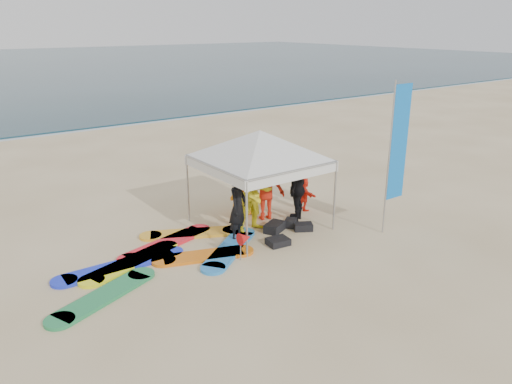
{
  "coord_description": "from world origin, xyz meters",
  "views": [
    {
      "loc": [
        -5.99,
        -6.34,
        4.97
      ],
      "look_at": [
        0.51,
        2.6,
        1.2
      ],
      "focal_mm": 35.0,
      "sensor_mm": 36.0,
      "label": 1
    }
  ],
  "objects_px": {
    "person_yellow": "(256,194)",
    "marker_pennant": "(245,238)",
    "person_orange_b": "(242,184)",
    "person_black_a": "(238,207)",
    "feather_flag": "(398,145)",
    "surfboard_spread": "(165,257)",
    "person_black_b": "(297,188)",
    "person_seated": "(304,194)",
    "canopy_tent": "(260,131)",
    "person_orange_a": "(265,188)"
  },
  "relations": [
    {
      "from": "feather_flag",
      "to": "person_seated",
      "type": "bearing_deg",
      "value": 109.19
    },
    {
      "from": "person_yellow",
      "to": "person_orange_b",
      "type": "distance_m",
      "value": 1.05
    },
    {
      "from": "person_yellow",
      "to": "marker_pennant",
      "type": "distance_m",
      "value": 1.69
    },
    {
      "from": "person_orange_a",
      "to": "person_orange_b",
      "type": "relative_size",
      "value": 0.95
    },
    {
      "from": "person_orange_b",
      "to": "marker_pennant",
      "type": "relative_size",
      "value": 2.83
    },
    {
      "from": "person_yellow",
      "to": "person_black_b",
      "type": "xyz_separation_m",
      "value": [
        1.28,
        -0.08,
        -0.07
      ]
    },
    {
      "from": "person_black_b",
      "to": "canopy_tent",
      "type": "height_order",
      "value": "canopy_tent"
    },
    {
      "from": "person_orange_b",
      "to": "person_yellow",
      "type": "bearing_deg",
      "value": 42.5
    },
    {
      "from": "person_black_b",
      "to": "surfboard_spread",
      "type": "relative_size",
      "value": 0.35
    },
    {
      "from": "person_orange_b",
      "to": "person_seated",
      "type": "distance_m",
      "value": 1.82
    },
    {
      "from": "person_yellow",
      "to": "person_orange_a",
      "type": "bearing_deg",
      "value": 37.15
    },
    {
      "from": "person_black_b",
      "to": "feather_flag",
      "type": "relative_size",
      "value": 0.47
    },
    {
      "from": "feather_flag",
      "to": "surfboard_spread",
      "type": "xyz_separation_m",
      "value": [
        -5.33,
        1.89,
        -2.17
      ]
    },
    {
      "from": "person_seated",
      "to": "person_black_b",
      "type": "bearing_deg",
      "value": 134.87
    },
    {
      "from": "feather_flag",
      "to": "person_yellow",
      "type": "bearing_deg",
      "value": 144.35
    },
    {
      "from": "marker_pennant",
      "to": "person_yellow",
      "type": "bearing_deg",
      "value": 45.81
    },
    {
      "from": "person_yellow",
      "to": "person_orange_b",
      "type": "bearing_deg",
      "value": 74.8
    },
    {
      "from": "person_yellow",
      "to": "feather_flag",
      "type": "bearing_deg",
      "value": -35.14
    },
    {
      "from": "person_black_a",
      "to": "person_orange_a",
      "type": "xyz_separation_m",
      "value": [
        1.35,
        0.71,
        0.04
      ]
    },
    {
      "from": "person_seated",
      "to": "person_orange_b",
      "type": "bearing_deg",
      "value": 78.79
    },
    {
      "from": "canopy_tent",
      "to": "marker_pennant",
      "type": "bearing_deg",
      "value": -135.74
    },
    {
      "from": "person_seated",
      "to": "marker_pennant",
      "type": "height_order",
      "value": "person_seated"
    },
    {
      "from": "person_yellow",
      "to": "canopy_tent",
      "type": "xyz_separation_m",
      "value": [
        0.29,
        0.22,
        1.52
      ]
    },
    {
      "from": "person_black_a",
      "to": "canopy_tent",
      "type": "bearing_deg",
      "value": -8.69
    },
    {
      "from": "person_black_a",
      "to": "person_yellow",
      "type": "distance_m",
      "value": 0.71
    },
    {
      "from": "person_black_b",
      "to": "canopy_tent",
      "type": "xyz_separation_m",
      "value": [
        -0.99,
        0.3,
        1.58
      ]
    },
    {
      "from": "person_black_b",
      "to": "surfboard_spread",
      "type": "distance_m",
      "value": 3.94
    },
    {
      "from": "person_orange_a",
      "to": "marker_pennant",
      "type": "distance_m",
      "value": 2.5
    },
    {
      "from": "person_yellow",
      "to": "person_black_a",
      "type": "bearing_deg",
      "value": -162.45
    },
    {
      "from": "person_black_a",
      "to": "person_orange_a",
      "type": "bearing_deg",
      "value": -4.81
    },
    {
      "from": "marker_pennant",
      "to": "surfboard_spread",
      "type": "bearing_deg",
      "value": 143.1
    },
    {
      "from": "person_black_b",
      "to": "person_seated",
      "type": "height_order",
      "value": "person_black_b"
    },
    {
      "from": "person_orange_b",
      "to": "feather_flag",
      "type": "relative_size",
      "value": 0.48
    },
    {
      "from": "person_orange_a",
      "to": "canopy_tent",
      "type": "height_order",
      "value": "canopy_tent"
    },
    {
      "from": "person_black_a",
      "to": "feather_flag",
      "type": "height_order",
      "value": "feather_flag"
    },
    {
      "from": "person_seated",
      "to": "feather_flag",
      "type": "relative_size",
      "value": 0.25
    },
    {
      "from": "person_seated",
      "to": "marker_pennant",
      "type": "bearing_deg",
      "value": 126.28
    },
    {
      "from": "person_yellow",
      "to": "person_seated",
      "type": "xyz_separation_m",
      "value": [
        1.94,
        0.38,
        -0.49
      ]
    },
    {
      "from": "feather_flag",
      "to": "surfboard_spread",
      "type": "relative_size",
      "value": 0.74
    },
    {
      "from": "marker_pennant",
      "to": "person_orange_a",
      "type": "bearing_deg",
      "value": 42.66
    },
    {
      "from": "person_black_a",
      "to": "person_orange_b",
      "type": "xyz_separation_m",
      "value": [
        0.95,
        1.21,
        0.08
      ]
    },
    {
      "from": "person_seated",
      "to": "canopy_tent",
      "type": "distance_m",
      "value": 2.6
    },
    {
      "from": "person_seated",
      "to": "surfboard_spread",
      "type": "height_order",
      "value": "person_seated"
    },
    {
      "from": "person_yellow",
      "to": "surfboard_spread",
      "type": "relative_size",
      "value": 0.38
    },
    {
      "from": "surfboard_spread",
      "to": "person_orange_a",
      "type": "bearing_deg",
      "value": 10.48
    },
    {
      "from": "person_yellow",
      "to": "marker_pennant",
      "type": "xyz_separation_m",
      "value": [
        -1.14,
        -1.17,
        -0.46
      ]
    },
    {
      "from": "person_yellow",
      "to": "marker_pennant",
      "type": "relative_size",
      "value": 2.99
    },
    {
      "from": "person_black_a",
      "to": "surfboard_spread",
      "type": "xyz_separation_m",
      "value": [
        -1.9,
        0.11,
        -0.78
      ]
    },
    {
      "from": "person_black_a",
      "to": "person_orange_b",
      "type": "height_order",
      "value": "person_orange_b"
    },
    {
      "from": "canopy_tent",
      "to": "surfboard_spread",
      "type": "bearing_deg",
      "value": -173.75
    }
  ]
}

